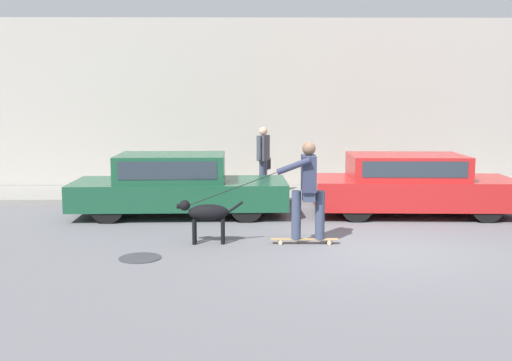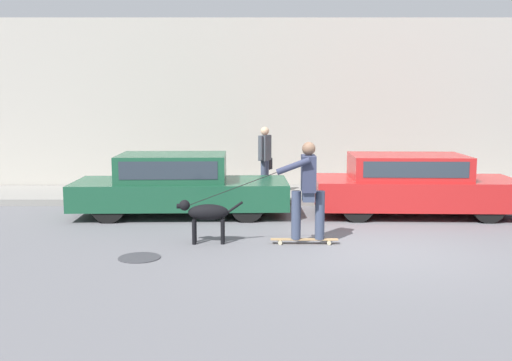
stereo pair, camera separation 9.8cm
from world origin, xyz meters
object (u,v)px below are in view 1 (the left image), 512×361
Objects in this scene: dog at (206,214)px; skateboarder at (308,187)px; parked_car_1 at (411,185)px; parked_car_0 at (178,186)px; pedestrian_with_bag at (263,157)px.

skateboarder reaches higher than dog.
parked_car_1 is at bearing -151.44° from dog.
parked_car_0 is 2.57m from dog.
dog is 4.45m from pedestrian_with_bag.
parked_car_1 is 1.62× the size of skateboarder.
parked_car_1 is 2.60× the size of pedestrian_with_bag.
parked_car_0 is 1.06× the size of parked_car_1.
pedestrian_with_bag reaches higher than skateboarder.
skateboarder is (1.70, -0.05, 0.47)m from dog.
pedestrian_with_bag is (1.06, 4.29, 0.54)m from dog.
parked_car_1 reaches higher than dog.
pedestrian_with_bag reaches higher than dog.
pedestrian_with_bag is (-3.05, 1.84, 0.42)m from parked_car_1.
parked_car_0 is at bearing -44.37° from skateboarder.
parked_car_1 is at bearing -1.50° from parked_car_0.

